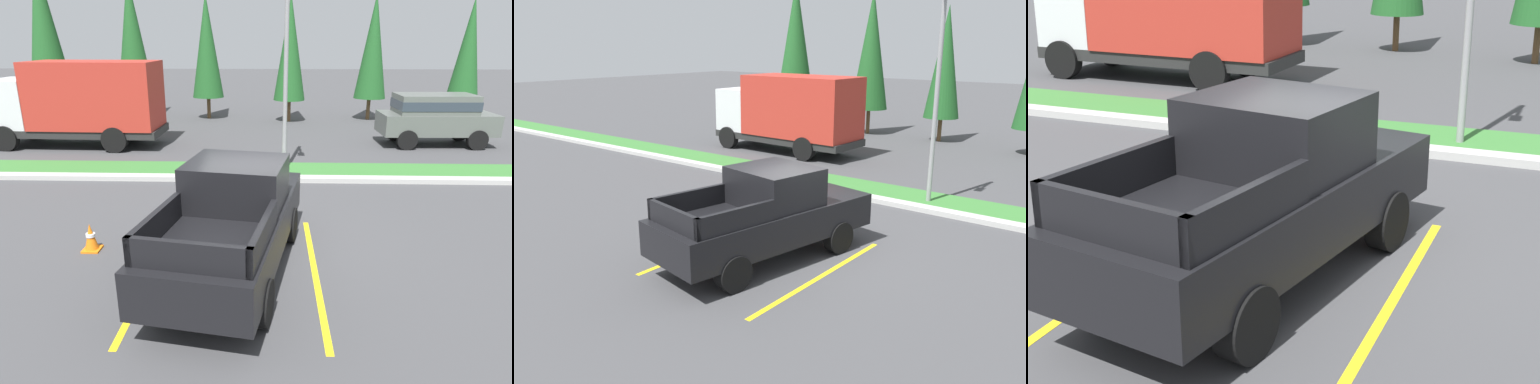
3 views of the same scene
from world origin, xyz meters
TOP-DOWN VIEW (x-y plane):
  - ground_plane at (0.00, 0.00)m, footprint 120.00×120.00m
  - parking_line_near at (-2.11, -0.73)m, footprint 0.12×4.80m
  - parking_line_far at (0.99, -0.73)m, footprint 0.12×4.80m
  - curb_strip at (0.00, 5.00)m, footprint 56.00×0.40m
  - grass_median at (0.00, 6.10)m, footprint 56.00×1.80m
  - pickup_truck_main at (-0.55, -0.68)m, footprint 2.77×5.47m
  - cargo_truck_distant at (-7.59, 9.66)m, footprint 6.86×2.64m
  - suv_distant at (6.90, 10.22)m, footprint 4.65×2.06m
  - street_light at (0.57, 5.74)m, footprint 0.24×1.49m
  - cypress_tree_leftmost at (-11.55, 15.52)m, footprint 2.13×2.13m
  - cypress_tree_left_inner at (-7.30, 16.42)m, footprint 1.93×1.93m
  - cypress_tree_center at (-3.34, 16.53)m, footprint 1.70×1.70m
  - cypress_tree_right_inner at (1.08, 15.70)m, footprint 1.66×1.66m
  - cypress_tree_rightmost at (5.47, 16.44)m, footprint 1.69×1.69m
  - cypress_tree_far_right at (10.37, 16.29)m, footprint 1.63×1.63m
  - traffic_cone at (-3.62, 0.05)m, footprint 0.36×0.36m

SIDE VIEW (x-z plane):
  - ground_plane at x=0.00m, z-range 0.00..0.00m
  - parking_line_near at x=-2.11m, z-range 0.00..0.01m
  - parking_line_far at x=0.99m, z-range 0.00..0.01m
  - grass_median at x=0.00m, z-range 0.00..0.06m
  - curb_strip at x=0.00m, z-range 0.00..0.15m
  - traffic_cone at x=-3.62m, z-range -0.01..0.59m
  - pickup_truck_main at x=-0.55m, z-range -0.01..2.09m
  - suv_distant at x=6.90m, z-range 0.19..2.29m
  - cargo_truck_distant at x=-7.59m, z-range 0.15..3.55m
  - cypress_tree_far_right at x=10.37m, z-range 0.55..6.81m
  - cypress_tree_right_inner at x=1.08m, z-range 0.56..6.94m
  - street_light at x=0.57m, z-range 0.54..7.02m
  - cypress_tree_rightmost at x=5.47m, z-range 0.57..7.07m
  - cypress_tree_center at x=-3.34m, z-range 0.58..7.12m
  - cypress_tree_left_inner at x=-7.30m, z-range 0.66..8.10m
  - cypress_tree_leftmost at x=-11.55m, z-range 0.73..8.94m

